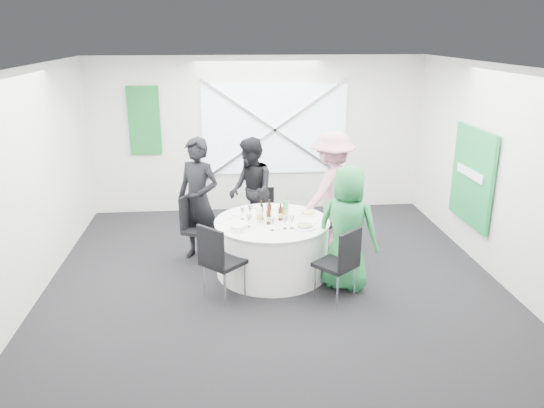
{
  "coord_description": "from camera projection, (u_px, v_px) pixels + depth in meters",
  "views": [
    {
      "loc": [
        -0.61,
        -6.49,
        3.21
      ],
      "look_at": [
        0.0,
        0.2,
        1.0
      ],
      "focal_mm": 35.0,
      "sensor_mm": 36.0,
      "label": 1
    }
  ],
  "objects": [
    {
      "name": "chair_front_right",
      "position": [
        341.0,
        259.0,
        6.44
      ],
      "size": [
        0.61,
        0.61,
        0.96
      ],
      "rotation": [
        0.0,
        0.0,
        3.85
      ],
      "color": "black",
      "rests_on": "floor"
    },
    {
      "name": "fork_d",
      "position": [
        240.0,
        212.0,
        7.48
      ],
      "size": [
        0.08,
        0.14,
        0.01
      ],
      "primitive_type": "cube",
      "rotation": [
        0.0,
        0.0,
        2.69
      ],
      "color": "silver",
      "rests_on": "banquet_table"
    },
    {
      "name": "chair_back",
      "position": [
        263.0,
        212.0,
        8.3
      ],
      "size": [
        0.41,
        0.41,
        0.86
      ],
      "rotation": [
        0.0,
        0.0,
        0.03
      ],
      "color": "black",
      "rests_on": "floor"
    },
    {
      "name": "person_man_back_left",
      "position": [
        198.0,
        200.0,
        7.58
      ],
      "size": [
        0.78,
        0.7,
        1.8
      ],
      "primitive_type": "imported",
      "rotation": [
        0.0,
        0.0,
        -0.53
      ],
      "color": "black",
      "rests_on": "floor"
    },
    {
      "name": "wall_front",
      "position": [
        311.0,
        287.0,
        3.92
      ],
      "size": [
        6.0,
        0.0,
        6.0
      ],
      "primitive_type": "plane",
      "rotation": [
        -1.57,
        0.0,
        0.0
      ],
      "color": "silver",
      "rests_on": "floor"
    },
    {
      "name": "floor",
      "position": [
        273.0,
        278.0,
        7.2
      ],
      "size": [
        6.0,
        6.0,
        0.0
      ],
      "primitive_type": "plane",
      "color": "black",
      "rests_on": "ground"
    },
    {
      "name": "wall_back",
      "position": [
        258.0,
        135.0,
        9.6
      ],
      "size": [
        6.0,
        0.0,
        6.0
      ],
      "primitive_type": "plane",
      "rotation": [
        1.57,
        0.0,
        0.0
      ],
      "color": "silver",
      "rests_on": "floor"
    },
    {
      "name": "window_brace_a",
      "position": [
        275.0,
        130.0,
        9.52
      ],
      "size": [
        2.63,
        0.05,
        1.84
      ],
      "primitive_type": "cube",
      "rotation": [
        0.0,
        0.97,
        0.0
      ],
      "color": "silver",
      "rests_on": "window_panel"
    },
    {
      "name": "plate_back_right",
      "position": [
        308.0,
        213.0,
        7.4
      ],
      "size": [
        0.29,
        0.29,
        0.04
      ],
      "color": "white",
      "rests_on": "banquet_table"
    },
    {
      "name": "wall_right",
      "position": [
        498.0,
        174.0,
        7.02
      ],
      "size": [
        0.0,
        6.0,
        6.0
      ],
      "primitive_type": "plane",
      "rotation": [
        1.57,
        0.0,
        -1.57
      ],
      "color": "silver",
      "rests_on": "floor"
    },
    {
      "name": "wine_glass_c",
      "position": [
        285.0,
        219.0,
        6.84
      ],
      "size": [
        0.07,
        0.07,
        0.17
      ],
      "color": "white",
      "rests_on": "banquet_table"
    },
    {
      "name": "window_brace_b",
      "position": [
        275.0,
        130.0,
        9.52
      ],
      "size": [
        2.63,
        0.05,
        1.84
      ],
      "primitive_type": "cube",
      "rotation": [
        0.0,
        -0.97,
        0.0
      ],
      "color": "silver",
      "rests_on": "window_panel"
    },
    {
      "name": "green_banner",
      "position": [
        144.0,
        121.0,
        9.28
      ],
      "size": [
        0.55,
        0.04,
        1.2
      ],
      "primitive_type": "cube",
      "color": "#14662B",
      "rests_on": "wall_back"
    },
    {
      "name": "knife_d",
      "position": [
        231.0,
        218.0,
        7.24
      ],
      "size": [
        0.09,
        0.14,
        0.01
      ],
      "primitive_type": "cube",
      "rotation": [
        0.0,
        0.0,
        2.58
      ],
      "color": "silver",
      "rests_on": "banquet_table"
    },
    {
      "name": "chair_front_left",
      "position": [
        218.0,
        257.0,
        6.46
      ],
      "size": [
        0.64,
        0.64,
        0.99
      ],
      "rotation": [
        0.0,
        0.0,
        2.36
      ],
      "color": "black",
      "rests_on": "floor"
    },
    {
      "name": "napkin",
      "position": [
        239.0,
        227.0,
        6.8
      ],
      "size": [
        0.22,
        0.23,
        0.05
      ],
      "primitive_type": "cube",
      "rotation": [
        0.0,
        0.0,
        0.87
      ],
      "color": "white",
      "rests_on": "plate_front_left"
    },
    {
      "name": "chair_back_left",
      "position": [
        196.0,
        223.0,
        7.59
      ],
      "size": [
        0.61,
        0.6,
        0.99
      ],
      "rotation": [
        0.0,
        0.0,
        1.12
      ],
      "color": "black",
      "rests_on": "floor"
    },
    {
      "name": "knife_a",
      "position": [
        254.0,
        208.0,
        7.64
      ],
      "size": [
        0.15,
        0.03,
        0.01
      ],
      "primitive_type": "cube",
      "rotation": [
        0.0,
        0.0,
        1.65
      ],
      "color": "silver",
      "rests_on": "banquet_table"
    },
    {
      "name": "plate_back",
      "position": [
        271.0,
        207.0,
        7.68
      ],
      "size": [
        0.28,
        0.28,
        0.01
      ],
      "color": "white",
      "rests_on": "banquet_table"
    },
    {
      "name": "wine_glass_a",
      "position": [
        292.0,
        219.0,
        6.85
      ],
      "size": [
        0.07,
        0.07,
        0.17
      ],
      "color": "white",
      "rests_on": "banquet_table"
    },
    {
      "name": "wine_glass_b",
      "position": [
        249.0,
        218.0,
        6.89
      ],
      "size": [
        0.07,
        0.07,
        0.17
      ],
      "color": "white",
      "rests_on": "banquet_table"
    },
    {
      "name": "fork_a",
      "position": [
        276.0,
        207.0,
        7.69
      ],
      "size": [
        0.15,
        0.03,
        0.01
      ],
      "primitive_type": "cube",
      "rotation": [
        0.0,
        0.0,
        1.67
      ],
      "color": "silver",
      "rests_on": "banquet_table"
    },
    {
      "name": "green_sign",
      "position": [
        472.0,
        176.0,
        7.65
      ],
      "size": [
        0.05,
        1.2,
        1.4
      ],
      "primitive_type": "cube",
      "color": "#18863F",
      "rests_on": "wall_right"
    },
    {
      "name": "plate_front_left",
      "position": [
        240.0,
        230.0,
        6.82
      ],
      "size": [
        0.26,
        0.26,
        0.01
      ],
      "color": "white",
      "rests_on": "banquet_table"
    },
    {
      "name": "person_woman_pink",
      "position": [
        331.0,
        191.0,
        7.93
      ],
      "size": [
        1.26,
        1.17,
        1.82
      ],
      "primitive_type": "imported",
      "rotation": [
        0.0,
        0.0,
        -2.46
      ],
      "color": "#C88192",
      "rests_on": "floor"
    },
    {
      "name": "knife_b",
      "position": [
        300.0,
        211.0,
        7.55
      ],
      "size": [
        0.08,
        0.14,
        0.01
      ],
      "primitive_type": "cube",
      "rotation": [
        0.0,
        0.0,
        0.43
      ],
      "color": "silver",
      "rests_on": "banquet_table"
    },
    {
      "name": "person_man_back",
      "position": [
        251.0,
        191.0,
        8.21
      ],
      "size": [
        0.59,
        0.88,
        1.67
      ],
      "primitive_type": "imported",
      "rotation": [
        0.0,
        0.0,
        -1.38
      ],
      "color": "black",
      "rests_on": "floor"
    },
    {
      "name": "plate_back_left",
      "position": [
        239.0,
        213.0,
        7.43
      ],
      "size": [
        0.25,
        0.25,
        0.01
      ],
      "color": "white",
      "rests_on": "banquet_table"
    },
    {
      "name": "wall_left",
      "position": [
        30.0,
        185.0,
        6.5
      ],
      "size": [
        0.0,
        6.0,
        6.0
      ],
      "primitive_type": "plane",
      "rotation": [
        1.57,
        0.0,
        1.57
      ],
      "color": "silver",
      "rests_on": "floor"
    },
    {
      "name": "fork_b",
      "position": [
        311.0,
        216.0,
        7.33
      ],
      "size": [
        0.09,
        0.14,
        0.01
      ],
      "primitive_type": "cube",
      "rotation": [
        0.0,
        0.0,
        0.55
      ],
      "color": "silver",
      "rests_on": "banquet_table"
    },
    {
      "name": "beer_bottle_b",
      "position": [
        269.0,
        211.0,
        7.2
      ],
      "size": [
        0.06,
        0.06,
        0.27
      ],
      "color": "#3D1D0B",
      "rests_on": "banquet_table"
    },
    {
      "name": "plate_front_right",
      "position": [
        305.0,
        226.0,
        6.9
      ],
      "size": [
        0.3,
        0.3,
        0.04
      ],
      "color": "white",
      "rests_on": "banquet_table"
    },
    {
      "name": "green_water_bottle",
      "position": [
        286.0,
        210.0,
        7.19
      ],
      "size": [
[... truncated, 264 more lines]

